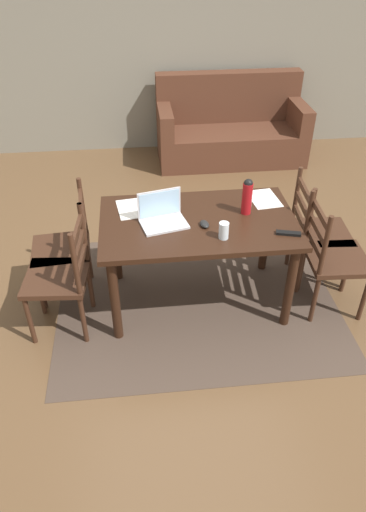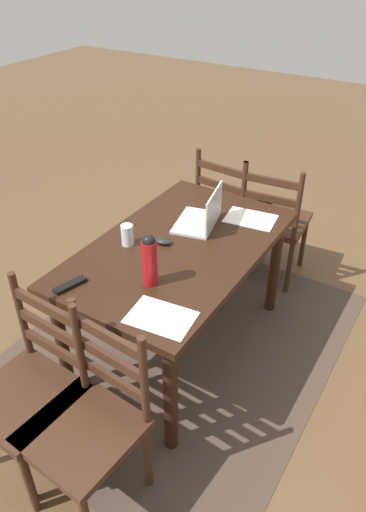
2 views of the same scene
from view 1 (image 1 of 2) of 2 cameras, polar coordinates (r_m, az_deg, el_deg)
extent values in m
plane|color=brown|center=(3.86, 1.65, -5.19)|extent=(14.00, 14.00, 0.00)
cube|color=#47382D|center=(3.86, 1.65, -5.16)|extent=(2.22, 1.81, 0.01)
cube|color=gray|center=(6.16, -2.41, 25.07)|extent=(8.00, 0.12, 2.70)
cube|color=black|center=(3.42, 1.87, 4.10)|extent=(1.43, 0.86, 0.04)
cylinder|color=black|center=(3.34, -8.31, -5.30)|extent=(0.07, 0.07, 0.72)
cylinder|color=black|center=(3.50, 12.89, -3.71)|extent=(0.07, 0.07, 0.72)
cylinder|color=black|center=(3.90, -8.23, 1.55)|extent=(0.07, 0.07, 0.72)
cylinder|color=black|center=(4.03, 10.05, 2.66)|extent=(0.07, 0.07, 0.72)
cube|color=#3D2316|center=(3.74, -14.63, 0.71)|extent=(0.48, 0.48, 0.04)
cylinder|color=#3D2316|center=(3.76, -17.00, -4.20)|extent=(0.04, 0.04, 0.43)
cylinder|color=#3D2316|center=(4.05, -16.75, -0.75)|extent=(0.04, 0.04, 0.43)
cylinder|color=#3D2316|center=(3.72, -11.22, -3.57)|extent=(0.04, 0.04, 0.43)
cylinder|color=#3D2316|center=(4.02, -11.41, -0.14)|extent=(0.04, 0.04, 0.43)
cylinder|color=#3D2316|center=(3.43, -11.99, 2.67)|extent=(0.04, 0.04, 0.50)
cylinder|color=#3D2316|center=(3.76, -12.14, 5.83)|extent=(0.04, 0.04, 0.50)
cube|color=#3D2316|center=(3.65, -11.87, 2.99)|extent=(0.05, 0.36, 0.05)
cube|color=#3D2316|center=(3.58, -12.12, 4.66)|extent=(0.05, 0.36, 0.05)
cube|color=#3D2316|center=(3.52, -12.37, 6.38)|extent=(0.05, 0.36, 0.05)
cube|color=#3D2316|center=(3.97, 16.54, 2.62)|extent=(0.47, 0.47, 0.04)
cylinder|color=#3D2316|center=(4.31, 17.76, 1.45)|extent=(0.04, 0.04, 0.43)
cylinder|color=#3D2316|center=(4.02, 19.25, -1.66)|extent=(0.04, 0.04, 0.43)
cylinder|color=#3D2316|center=(4.20, 12.85, 1.39)|extent=(0.04, 0.04, 0.43)
cylinder|color=#3D2316|center=(3.91, 14.02, -1.81)|extent=(0.04, 0.04, 0.43)
cylinder|color=#3D2316|center=(3.95, 13.65, 7.16)|extent=(0.04, 0.04, 0.50)
cylinder|color=#3D2316|center=(3.63, 14.98, 4.20)|extent=(0.04, 0.04, 0.50)
cube|color=#3D2316|center=(3.84, 14.07, 4.46)|extent=(0.05, 0.36, 0.05)
cube|color=#3D2316|center=(3.77, 14.34, 6.07)|extent=(0.05, 0.36, 0.05)
cube|color=#3D2316|center=(3.72, 14.63, 7.73)|extent=(0.05, 0.36, 0.05)
cube|color=#3D2316|center=(3.47, -15.18, -2.59)|extent=(0.47, 0.47, 0.04)
cylinder|color=#3D2316|center=(3.53, -18.17, -7.51)|extent=(0.04, 0.04, 0.43)
cylinder|color=#3D2316|center=(3.81, -16.88, -3.56)|extent=(0.04, 0.04, 0.43)
cylinder|color=#3D2316|center=(3.44, -12.05, -7.60)|extent=(0.04, 0.04, 0.43)
cylinder|color=#3D2316|center=(3.72, -11.23, -3.54)|extent=(0.04, 0.04, 0.43)
cylinder|color=#3D2316|center=(3.13, -12.97, -1.20)|extent=(0.04, 0.04, 0.50)
cylinder|color=#3D2316|center=(3.43, -12.00, 2.68)|extent=(0.04, 0.04, 0.50)
cube|color=#3D2316|center=(3.34, -12.25, -0.56)|extent=(0.05, 0.36, 0.05)
cube|color=#3D2316|center=(3.27, -12.52, 1.19)|extent=(0.05, 0.36, 0.05)
cube|color=#3D2316|center=(3.20, -12.81, 3.01)|extent=(0.05, 0.36, 0.05)
cube|color=#3D2316|center=(3.72, 18.30, -0.33)|extent=(0.46, 0.46, 0.04)
cylinder|color=#3D2316|center=(4.06, 19.37, -1.29)|extent=(0.04, 0.04, 0.43)
cylinder|color=#3D2316|center=(3.79, 21.20, -4.80)|extent=(0.04, 0.04, 0.43)
cylinder|color=#3D2316|center=(3.94, 14.23, -1.52)|extent=(0.04, 0.04, 0.43)
cylinder|color=#3D2316|center=(3.66, 15.73, -5.17)|extent=(0.04, 0.04, 0.43)
cylinder|color=#3D2316|center=(3.66, 15.19, 4.47)|extent=(0.04, 0.04, 0.50)
cylinder|color=#3D2316|center=(3.37, 16.90, 1.02)|extent=(0.04, 0.04, 0.50)
cube|color=#3D2316|center=(3.57, 15.75, 1.48)|extent=(0.04, 0.36, 0.05)
cube|color=#3D2316|center=(3.50, 16.08, 3.16)|extent=(0.04, 0.36, 0.05)
cube|color=#3D2316|center=(3.44, 16.42, 4.90)|extent=(0.04, 0.36, 0.05)
cube|color=#512D1E|center=(6.09, 5.78, 13.42)|extent=(1.80, 0.80, 0.40)
cube|color=#512D1E|center=(6.19, 5.52, 18.77)|extent=(1.80, 0.20, 0.60)
cube|color=#512D1E|center=(6.18, 13.78, 16.43)|extent=(0.16, 0.80, 0.30)
cube|color=#512D1E|center=(5.85, -2.23, 16.29)|extent=(0.16, 0.80, 0.30)
cube|color=silver|center=(3.35, -2.32, 3.91)|extent=(0.36, 0.29, 0.02)
cube|color=silver|center=(3.37, -2.92, 6.44)|extent=(0.31, 0.08, 0.21)
cube|color=#A5CCEA|center=(3.37, -2.89, 6.39)|extent=(0.29, 0.07, 0.19)
cylinder|color=#A81419|center=(3.46, 7.80, 6.96)|extent=(0.07, 0.07, 0.24)
sphere|color=black|center=(3.40, 7.97, 8.74)|extent=(0.07, 0.07, 0.07)
cylinder|color=silver|center=(3.19, 4.99, 3.11)|extent=(0.07, 0.07, 0.12)
ellipsoid|color=black|center=(3.33, 2.64, 3.91)|extent=(0.08, 0.11, 0.03)
cube|color=black|center=(3.32, 12.73, 2.72)|extent=(0.18, 0.09, 0.02)
cube|color=white|center=(3.56, -6.23, 5.76)|extent=(0.25, 0.32, 0.00)
cube|color=white|center=(3.72, 9.84, 6.89)|extent=(0.24, 0.32, 0.00)
camera|label=2|loc=(4.67, 26.89, 28.79)|focal=33.64mm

